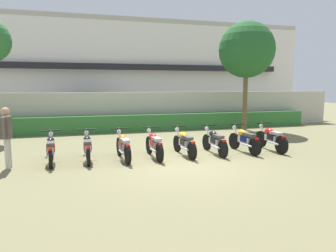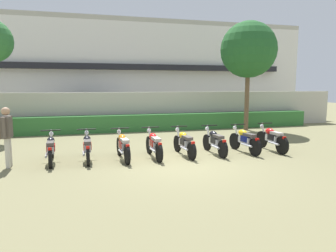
{
  "view_description": "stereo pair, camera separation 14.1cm",
  "coord_description": "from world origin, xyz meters",
  "px_view_note": "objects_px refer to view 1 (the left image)",
  "views": [
    {
      "loc": [
        -2.73,
        -8.47,
        2.34
      ],
      "look_at": [
        0.0,
        1.4,
        0.98
      ],
      "focal_mm": 32.67,
      "sensor_mm": 36.0,
      "label": 1
    },
    {
      "loc": [
        -2.6,
        -8.51,
        2.34
      ],
      "look_at": [
        0.0,
        1.4,
        0.98
      ],
      "focal_mm": 32.67,
      "sensor_mm": 36.0,
      "label": 2
    }
  ],
  "objects_px": {
    "parked_car": "(88,110)",
    "motorcycle_in_row_4": "(184,143)",
    "motorcycle_in_row_0": "(51,149)",
    "motorcycle_in_row_6": "(244,140)",
    "tree_far_side": "(247,50)",
    "inspector_person": "(7,132)",
    "motorcycle_in_row_1": "(87,147)",
    "motorcycle_in_row_5": "(214,141)",
    "motorcycle_in_row_3": "(154,144)",
    "motorcycle_in_row_7": "(271,138)",
    "motorcycle_in_row_2": "(123,146)"
  },
  "relations": [
    {
      "from": "motorcycle_in_row_1",
      "to": "motorcycle_in_row_7",
      "type": "height_order",
      "value": "motorcycle_in_row_7"
    },
    {
      "from": "motorcycle_in_row_2",
      "to": "motorcycle_in_row_4",
      "type": "bearing_deg",
      "value": -93.39
    },
    {
      "from": "motorcycle_in_row_5",
      "to": "motorcycle_in_row_7",
      "type": "relative_size",
      "value": 0.99
    },
    {
      "from": "motorcycle_in_row_0",
      "to": "motorcycle_in_row_6",
      "type": "xyz_separation_m",
      "value": [
        6.4,
        -0.19,
        0.01
      ]
    },
    {
      "from": "parked_car",
      "to": "motorcycle_in_row_6",
      "type": "xyz_separation_m",
      "value": [
        5.19,
        -8.65,
        -0.49
      ]
    },
    {
      "from": "motorcycle_in_row_4",
      "to": "motorcycle_in_row_6",
      "type": "height_order",
      "value": "motorcycle_in_row_6"
    },
    {
      "from": "tree_far_side",
      "to": "motorcycle_in_row_6",
      "type": "xyz_separation_m",
      "value": [
        -2.83,
        -5.02,
        -3.71
      ]
    },
    {
      "from": "motorcycle_in_row_1",
      "to": "motorcycle_in_row_5",
      "type": "relative_size",
      "value": 1.03
    },
    {
      "from": "tree_far_side",
      "to": "motorcycle_in_row_2",
      "type": "relative_size",
      "value": 2.98
    },
    {
      "from": "motorcycle_in_row_3",
      "to": "inspector_person",
      "type": "height_order",
      "value": "inspector_person"
    },
    {
      "from": "motorcycle_in_row_1",
      "to": "motorcycle_in_row_6",
      "type": "distance_m",
      "value": 5.34
    },
    {
      "from": "tree_far_side",
      "to": "inspector_person",
      "type": "relative_size",
      "value": 3.24
    },
    {
      "from": "motorcycle_in_row_4",
      "to": "motorcycle_in_row_7",
      "type": "distance_m",
      "value": 3.26
    },
    {
      "from": "motorcycle_in_row_0",
      "to": "motorcycle_in_row_6",
      "type": "relative_size",
      "value": 1.06
    },
    {
      "from": "motorcycle_in_row_5",
      "to": "motorcycle_in_row_1",
      "type": "bearing_deg",
      "value": 86.09
    },
    {
      "from": "motorcycle_in_row_2",
      "to": "tree_far_side",
      "type": "bearing_deg",
      "value": -59.43
    },
    {
      "from": "tree_far_side",
      "to": "inspector_person",
      "type": "xyz_separation_m",
      "value": [
        -10.36,
        -5.04,
        -3.12
      ]
    },
    {
      "from": "motorcycle_in_row_4",
      "to": "motorcycle_in_row_3",
      "type": "bearing_deg",
      "value": 88.84
    },
    {
      "from": "motorcycle_in_row_0",
      "to": "motorcycle_in_row_1",
      "type": "height_order",
      "value": "motorcycle_in_row_0"
    },
    {
      "from": "tree_far_side",
      "to": "motorcycle_in_row_5",
      "type": "relative_size",
      "value": 3.06
    },
    {
      "from": "tree_far_side",
      "to": "motorcycle_in_row_1",
      "type": "distance_m",
      "value": 10.19
    },
    {
      "from": "parked_car",
      "to": "motorcycle_in_row_2",
      "type": "bearing_deg",
      "value": -87.55
    },
    {
      "from": "tree_far_side",
      "to": "motorcycle_in_row_4",
      "type": "xyz_separation_m",
      "value": [
        -5.02,
        -4.94,
        -3.71
      ]
    },
    {
      "from": "motorcycle_in_row_6",
      "to": "motorcycle_in_row_7",
      "type": "bearing_deg",
      "value": -96.68
    },
    {
      "from": "motorcycle_in_row_0",
      "to": "motorcycle_in_row_1",
      "type": "distance_m",
      "value": 1.07
    },
    {
      "from": "motorcycle_in_row_3",
      "to": "motorcycle_in_row_6",
      "type": "relative_size",
      "value": 1.03
    },
    {
      "from": "motorcycle_in_row_6",
      "to": "inspector_person",
      "type": "xyz_separation_m",
      "value": [
        -7.53,
        -0.02,
        0.59
      ]
    },
    {
      "from": "motorcycle_in_row_6",
      "to": "motorcycle_in_row_7",
      "type": "distance_m",
      "value": 1.07
    },
    {
      "from": "motorcycle_in_row_0",
      "to": "inspector_person",
      "type": "relative_size",
      "value": 1.1
    },
    {
      "from": "motorcycle_in_row_3",
      "to": "inspector_person",
      "type": "distance_m",
      "value": 4.33
    },
    {
      "from": "motorcycle_in_row_0",
      "to": "tree_far_side",
      "type": "bearing_deg",
      "value": -66.51
    },
    {
      "from": "motorcycle_in_row_0",
      "to": "motorcycle_in_row_4",
      "type": "height_order",
      "value": "same"
    },
    {
      "from": "parked_car",
      "to": "motorcycle_in_row_0",
      "type": "distance_m",
      "value": 8.56
    },
    {
      "from": "motorcycle_in_row_0",
      "to": "motorcycle_in_row_5",
      "type": "relative_size",
      "value": 1.04
    },
    {
      "from": "parked_car",
      "to": "motorcycle_in_row_1",
      "type": "distance_m",
      "value": 8.48
    },
    {
      "from": "parked_car",
      "to": "motorcycle_in_row_5",
      "type": "relative_size",
      "value": 2.51
    },
    {
      "from": "motorcycle_in_row_4",
      "to": "motorcycle_in_row_5",
      "type": "height_order",
      "value": "motorcycle_in_row_5"
    },
    {
      "from": "motorcycle_in_row_5",
      "to": "inspector_person",
      "type": "height_order",
      "value": "inspector_person"
    },
    {
      "from": "motorcycle_in_row_1",
      "to": "motorcycle_in_row_7",
      "type": "xyz_separation_m",
      "value": [
        6.4,
        -0.19,
        0.02
      ]
    },
    {
      "from": "parked_car",
      "to": "motorcycle_in_row_1",
      "type": "xyz_separation_m",
      "value": [
        -0.15,
        -8.46,
        -0.5
      ]
    },
    {
      "from": "parked_car",
      "to": "motorcycle_in_row_4",
      "type": "height_order",
      "value": "parked_car"
    },
    {
      "from": "parked_car",
      "to": "motorcycle_in_row_0",
      "type": "xyz_separation_m",
      "value": [
        -1.22,
        -8.46,
        -0.5
      ]
    },
    {
      "from": "motorcycle_in_row_1",
      "to": "motorcycle_in_row_7",
      "type": "distance_m",
      "value": 6.4
    },
    {
      "from": "motorcycle_in_row_7",
      "to": "tree_far_side",
      "type": "bearing_deg",
      "value": -20.87
    },
    {
      "from": "tree_far_side",
      "to": "motorcycle_in_row_6",
      "type": "bearing_deg",
      "value": -119.42
    },
    {
      "from": "motorcycle_in_row_6",
      "to": "motorcycle_in_row_5",
      "type": "bearing_deg",
      "value": 81.39
    },
    {
      "from": "motorcycle_in_row_4",
      "to": "motorcycle_in_row_5",
      "type": "bearing_deg",
      "value": -95.54
    },
    {
      "from": "parked_car",
      "to": "tree_far_side",
      "type": "distance_m",
      "value": 9.37
    },
    {
      "from": "tree_far_side",
      "to": "motorcycle_in_row_6",
      "type": "distance_m",
      "value": 6.85
    },
    {
      "from": "motorcycle_in_row_6",
      "to": "tree_far_side",
      "type": "bearing_deg",
      "value": -35.8
    }
  ]
}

